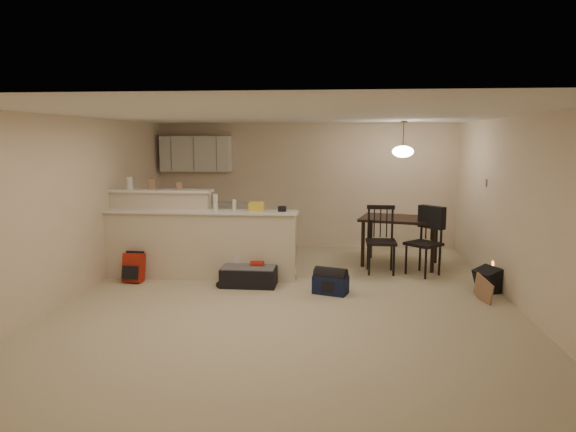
# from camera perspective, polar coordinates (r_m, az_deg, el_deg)

# --- Properties ---
(room) EXTENTS (7.00, 7.02, 2.50)m
(room) POSITION_cam_1_polar(r_m,az_deg,el_deg) (6.95, 0.30, 0.77)
(room) COLOR beige
(room) RESTS_ON ground
(breakfast_bar) EXTENTS (3.08, 0.58, 1.39)m
(breakfast_bar) POSITION_cam_1_polar(r_m,az_deg,el_deg) (8.33, -11.26, -2.57)
(breakfast_bar) COLOR beige
(breakfast_bar) RESTS_ON ground
(upper_cabinets) EXTENTS (1.40, 0.34, 0.70)m
(upper_cabinets) POSITION_cam_1_polar(r_m,az_deg,el_deg) (10.56, -10.19, 6.83)
(upper_cabinets) COLOR white
(upper_cabinets) RESTS_ON room
(kitchen_counter) EXTENTS (1.80, 0.60, 0.90)m
(kitchen_counter) POSITION_cam_1_polar(r_m,az_deg,el_deg) (10.52, -9.12, -1.09)
(kitchen_counter) COLOR white
(kitchen_counter) RESTS_ON ground
(thermostat) EXTENTS (0.02, 0.12, 0.12)m
(thermostat) POSITION_cam_1_polar(r_m,az_deg,el_deg) (8.77, 21.08, 3.46)
(thermostat) COLOR beige
(thermostat) RESTS_ON room
(jar) EXTENTS (0.10, 0.10, 0.20)m
(jar) POSITION_cam_1_polar(r_m,az_deg,el_deg) (8.66, -17.19, 3.52)
(jar) COLOR silver
(jar) RESTS_ON breakfast_bar
(cereal_box) EXTENTS (0.10, 0.07, 0.16)m
(cereal_box) POSITION_cam_1_polar(r_m,az_deg,el_deg) (8.53, -14.86, 3.41)
(cereal_box) COLOR #9F7552
(cereal_box) RESTS_ON breakfast_bar
(small_box) EXTENTS (0.08, 0.06, 0.12)m
(small_box) POSITION_cam_1_polar(r_m,az_deg,el_deg) (8.38, -11.97, 3.29)
(small_box) COLOR #9F7552
(small_box) RESTS_ON breakfast_bar
(bottle_a) EXTENTS (0.07, 0.07, 0.26)m
(bottle_a) POSITION_cam_1_polar(r_m,az_deg,el_deg) (8.03, -8.06, 1.52)
(bottle_a) COLOR silver
(bottle_a) RESTS_ON breakfast_bar
(bottle_b) EXTENTS (0.06, 0.06, 0.18)m
(bottle_b) POSITION_cam_1_polar(r_m,az_deg,el_deg) (7.97, -5.99, 1.22)
(bottle_b) COLOR silver
(bottle_b) RESTS_ON breakfast_bar
(bag_lump) EXTENTS (0.22, 0.18, 0.14)m
(bag_lump) POSITION_cam_1_polar(r_m,az_deg,el_deg) (7.92, -3.52, 1.05)
(bag_lump) COLOR #9F7552
(bag_lump) RESTS_ON breakfast_bar
(pouch) EXTENTS (0.12, 0.10, 0.08)m
(pouch) POSITION_cam_1_polar(r_m,az_deg,el_deg) (7.87, -0.66, 0.80)
(pouch) COLOR #9F7552
(pouch) RESTS_ON breakfast_bar
(dining_table) EXTENTS (1.53, 1.21, 0.84)m
(dining_table) POSITION_cam_1_polar(r_m,az_deg,el_deg) (9.14, 12.39, -0.81)
(dining_table) COLOR black
(dining_table) RESTS_ON ground
(pendant_lamp) EXTENTS (0.36, 0.36, 0.62)m
(pendant_lamp) POSITION_cam_1_polar(r_m,az_deg,el_deg) (9.02, 12.65, 7.06)
(pendant_lamp) COLOR brown
(pendant_lamp) RESTS_ON room
(dining_chair_near) EXTENTS (0.48, 0.46, 1.10)m
(dining_chair_near) POSITION_cam_1_polar(r_m,az_deg,el_deg) (8.55, 10.30, -2.64)
(dining_chair_near) COLOR black
(dining_chair_near) RESTS_ON ground
(dining_chair_far) EXTENTS (0.66, 0.66, 1.09)m
(dining_chair_far) POSITION_cam_1_polar(r_m,az_deg,el_deg) (8.58, 14.82, -2.80)
(dining_chair_far) COLOR black
(dining_chair_far) RESTS_ON ground
(suitcase) EXTENTS (0.83, 0.54, 0.28)m
(suitcase) POSITION_cam_1_polar(r_m,az_deg,el_deg) (7.84, -4.31, -6.65)
(suitcase) COLOR black
(suitcase) RESTS_ON ground
(red_backpack) EXTENTS (0.31, 0.20, 0.45)m
(red_backpack) POSITION_cam_1_polar(r_m,az_deg,el_deg) (8.31, -16.77, -5.51)
(red_backpack) COLOR #AD2213
(red_backpack) RESTS_ON ground
(navy_duffel) EXTENTS (0.54, 0.40, 0.26)m
(navy_duffel) POSITION_cam_1_polar(r_m,az_deg,el_deg) (7.42, 4.75, -7.61)
(navy_duffel) COLOR #121A3A
(navy_duffel) RESTS_ON ground
(black_daypack) EXTENTS (0.39, 0.45, 0.33)m
(black_daypack) POSITION_cam_1_polar(r_m,az_deg,el_deg) (8.06, 21.46, -6.62)
(black_daypack) COLOR black
(black_daypack) RESTS_ON ground
(cardboard_sheet) EXTENTS (0.13, 0.42, 0.32)m
(cardboard_sheet) POSITION_cam_1_polar(r_m,az_deg,el_deg) (7.53, 20.90, -7.67)
(cardboard_sheet) COLOR #9F7552
(cardboard_sheet) RESTS_ON ground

